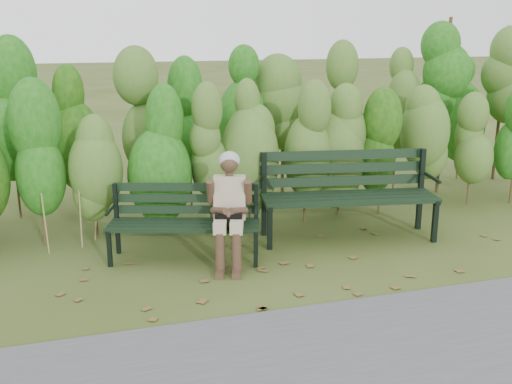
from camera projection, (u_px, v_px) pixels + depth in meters
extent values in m
plane|color=#394614|center=(266.00, 269.00, 6.26)|extent=(80.00, 80.00, 0.00)
cylinder|color=#47381E|center=(51.00, 215.00, 6.76)|extent=(0.03, 0.03, 0.80)
ellipsoid|color=#145C0D|center=(45.00, 160.00, 6.59)|extent=(0.64, 0.64, 1.44)
cylinder|color=#47381E|center=(106.00, 210.00, 6.93)|extent=(0.03, 0.03, 0.80)
ellipsoid|color=#145C0D|center=(102.00, 156.00, 6.76)|extent=(0.64, 0.64, 1.44)
cylinder|color=#47381E|center=(159.00, 206.00, 7.10)|extent=(0.03, 0.03, 0.80)
ellipsoid|color=#145C0D|center=(157.00, 153.00, 6.93)|extent=(0.64, 0.64, 1.44)
cylinder|color=#47381E|center=(209.00, 202.00, 7.27)|extent=(0.03, 0.03, 0.80)
ellipsoid|color=#145C0D|center=(208.00, 150.00, 7.10)|extent=(0.64, 0.64, 1.44)
cylinder|color=#47381E|center=(257.00, 198.00, 7.44)|extent=(0.03, 0.03, 0.80)
ellipsoid|color=#145C0D|center=(258.00, 147.00, 7.27)|extent=(0.64, 0.64, 1.44)
cylinder|color=#47381E|center=(303.00, 194.00, 7.61)|extent=(0.03, 0.03, 0.80)
ellipsoid|color=#145C0D|center=(305.00, 145.00, 7.44)|extent=(0.64, 0.64, 1.44)
cylinder|color=#47381E|center=(347.00, 190.00, 7.78)|extent=(0.03, 0.03, 0.80)
ellipsoid|color=#145C0D|center=(349.00, 142.00, 7.61)|extent=(0.64, 0.64, 1.44)
cylinder|color=#47381E|center=(389.00, 187.00, 7.95)|extent=(0.03, 0.03, 0.80)
ellipsoid|color=#145C0D|center=(392.00, 139.00, 7.78)|extent=(0.64, 0.64, 1.44)
cylinder|color=#47381E|center=(430.00, 184.00, 8.12)|extent=(0.03, 0.03, 0.80)
ellipsoid|color=#145C0D|center=(433.00, 137.00, 7.95)|extent=(0.64, 0.64, 1.44)
cylinder|color=#47381E|center=(468.00, 180.00, 8.29)|extent=(0.03, 0.03, 0.80)
ellipsoid|color=#145C0D|center=(473.00, 135.00, 8.12)|extent=(0.64, 0.64, 1.44)
cylinder|color=#47381E|center=(505.00, 177.00, 8.46)|extent=(0.03, 0.03, 0.80)
ellipsoid|color=#145C0D|center=(510.00, 132.00, 8.29)|extent=(0.64, 0.64, 1.44)
cylinder|color=#47381E|center=(6.00, 184.00, 7.49)|extent=(0.04, 0.04, 1.10)
cylinder|color=#47381E|center=(70.00, 180.00, 7.71)|extent=(0.04, 0.04, 1.10)
ellipsoid|color=#13470F|center=(64.00, 112.00, 7.47)|extent=(0.70, 0.70, 1.98)
cylinder|color=#47381E|center=(130.00, 176.00, 7.92)|extent=(0.04, 0.04, 1.10)
ellipsoid|color=#13470F|center=(127.00, 109.00, 7.69)|extent=(0.70, 0.70, 1.98)
cylinder|color=#47381E|center=(188.00, 172.00, 8.13)|extent=(0.04, 0.04, 1.10)
ellipsoid|color=#13470F|center=(186.00, 107.00, 7.90)|extent=(0.70, 0.70, 1.98)
cylinder|color=#47381E|center=(242.00, 168.00, 8.35)|extent=(0.04, 0.04, 1.10)
ellipsoid|color=#13470F|center=(242.00, 105.00, 8.11)|extent=(0.70, 0.70, 1.98)
cylinder|color=#47381E|center=(294.00, 165.00, 8.56)|extent=(0.04, 0.04, 1.10)
ellipsoid|color=#13470F|center=(295.00, 103.00, 8.33)|extent=(0.70, 0.70, 1.98)
cylinder|color=#47381E|center=(343.00, 161.00, 8.77)|extent=(0.04, 0.04, 1.10)
ellipsoid|color=#13470F|center=(345.00, 101.00, 8.54)|extent=(0.70, 0.70, 1.98)
cylinder|color=#47381E|center=(390.00, 158.00, 8.99)|extent=(0.04, 0.04, 1.10)
ellipsoid|color=#13470F|center=(393.00, 99.00, 8.75)|extent=(0.70, 0.70, 1.98)
cylinder|color=#47381E|center=(434.00, 155.00, 9.20)|extent=(0.04, 0.04, 1.10)
ellipsoid|color=#13470F|center=(439.00, 98.00, 8.97)|extent=(0.70, 0.70, 1.98)
cylinder|color=#47381E|center=(477.00, 152.00, 9.42)|extent=(0.04, 0.04, 1.10)
ellipsoid|color=#13470F|center=(482.00, 96.00, 9.18)|extent=(0.70, 0.70, 1.98)
cube|color=brown|center=(141.00, 272.00, 6.19)|extent=(0.09, 0.11, 0.01)
cube|color=brown|center=(334.00, 307.00, 5.42)|extent=(0.11, 0.11, 0.01)
cube|color=brown|center=(394.00, 226.00, 7.64)|extent=(0.11, 0.11, 0.01)
cube|color=brown|center=(466.00, 229.00, 7.51)|extent=(0.11, 0.11, 0.01)
cube|color=brown|center=(46.00, 288.00, 5.82)|extent=(0.11, 0.11, 0.01)
cube|color=brown|center=(401.00, 294.00, 5.68)|extent=(0.10, 0.11, 0.01)
cube|color=brown|center=(126.00, 296.00, 5.63)|extent=(0.11, 0.11, 0.01)
cube|color=brown|center=(351.00, 300.00, 5.55)|extent=(0.10, 0.11, 0.01)
cube|color=brown|center=(50.00, 333.00, 4.96)|extent=(0.11, 0.10, 0.01)
cube|color=brown|center=(79.00, 315.00, 5.26)|extent=(0.11, 0.11, 0.01)
cube|color=brown|center=(257.00, 298.00, 5.60)|extent=(0.10, 0.09, 0.01)
cube|color=brown|center=(217.00, 270.00, 6.24)|extent=(0.08, 0.10, 0.01)
cube|color=brown|center=(244.00, 263.00, 6.41)|extent=(0.11, 0.09, 0.01)
cube|color=brown|center=(70.00, 291.00, 5.74)|extent=(0.11, 0.11, 0.01)
cube|color=brown|center=(372.00, 245.00, 6.94)|extent=(0.11, 0.11, 0.01)
cube|color=brown|center=(438.00, 279.00, 6.02)|extent=(0.09, 0.08, 0.01)
cube|color=brown|center=(33.00, 295.00, 5.66)|extent=(0.10, 0.09, 0.01)
cube|color=brown|center=(432.00, 231.00, 7.44)|extent=(0.09, 0.08, 0.01)
cube|color=brown|center=(360.00, 252.00, 6.74)|extent=(0.11, 0.11, 0.01)
cube|color=brown|center=(209.00, 320.00, 5.18)|extent=(0.10, 0.11, 0.01)
cube|color=brown|center=(217.00, 306.00, 5.44)|extent=(0.11, 0.11, 0.01)
cube|color=brown|center=(262.00, 305.00, 5.46)|extent=(0.07, 0.09, 0.01)
cube|color=brown|center=(29.00, 340.00, 4.84)|extent=(0.11, 0.11, 0.01)
cube|color=brown|center=(422.00, 237.00, 7.22)|extent=(0.11, 0.11, 0.01)
cube|color=brown|center=(158.00, 273.00, 6.17)|extent=(0.08, 0.09, 0.01)
cube|color=brown|center=(361.00, 247.00, 6.88)|extent=(0.09, 0.10, 0.01)
cube|color=brown|center=(446.00, 235.00, 7.30)|extent=(0.11, 0.10, 0.01)
cube|color=brown|center=(479.00, 294.00, 5.67)|extent=(0.11, 0.11, 0.01)
cube|color=brown|center=(222.00, 254.00, 6.68)|extent=(0.11, 0.11, 0.01)
cube|color=brown|center=(74.00, 302.00, 5.51)|extent=(0.09, 0.10, 0.01)
cube|color=brown|center=(435.00, 267.00, 6.33)|extent=(0.11, 0.11, 0.01)
cube|color=brown|center=(427.00, 232.00, 7.39)|extent=(0.07, 0.09, 0.01)
cube|color=brown|center=(490.00, 253.00, 6.70)|extent=(0.08, 0.10, 0.01)
cube|color=brown|center=(237.00, 296.00, 5.63)|extent=(0.09, 0.11, 0.01)
cube|color=brown|center=(363.00, 232.00, 7.41)|extent=(0.10, 0.11, 0.01)
cube|color=black|center=(182.00, 230.00, 6.24)|extent=(1.57, 0.57, 0.04)
cube|color=black|center=(183.00, 227.00, 6.35)|extent=(1.57, 0.57, 0.04)
cube|color=black|center=(185.00, 223.00, 6.46)|extent=(1.57, 0.57, 0.04)
cube|color=black|center=(186.00, 220.00, 6.57)|extent=(1.57, 0.57, 0.04)
cube|color=black|center=(187.00, 209.00, 6.62)|extent=(1.56, 0.53, 0.09)
cube|color=black|center=(186.00, 198.00, 6.60)|extent=(1.56, 0.53, 0.09)
cube|color=black|center=(186.00, 187.00, 6.58)|extent=(1.56, 0.53, 0.09)
cube|color=black|center=(109.00, 249.00, 6.29)|extent=(0.06, 0.06, 0.40)
cube|color=black|center=(117.00, 219.00, 6.61)|extent=(0.06, 0.06, 0.81)
cube|color=black|center=(112.00, 226.00, 6.42)|extent=(0.18, 0.44, 0.04)
cylinder|color=black|center=(110.00, 210.00, 6.32)|extent=(0.13, 0.33, 0.03)
cube|color=black|center=(256.00, 249.00, 6.28)|extent=(0.06, 0.06, 0.40)
cube|color=black|center=(256.00, 219.00, 6.59)|extent=(0.06, 0.06, 0.81)
cube|color=black|center=(256.00, 227.00, 6.40)|extent=(0.18, 0.44, 0.04)
cylinder|color=black|center=(256.00, 211.00, 6.31)|extent=(0.13, 0.33, 0.03)
cube|color=black|center=(354.00, 203.00, 6.83)|extent=(2.04, 0.47, 0.05)
cube|color=black|center=(351.00, 199.00, 6.97)|extent=(2.04, 0.47, 0.05)
cube|color=black|center=(348.00, 196.00, 7.10)|extent=(2.04, 0.47, 0.05)
cube|color=black|center=(345.00, 193.00, 7.24)|extent=(2.04, 0.47, 0.05)
cube|color=black|center=(343.00, 181.00, 7.31)|extent=(2.03, 0.41, 0.12)
cube|color=black|center=(343.00, 168.00, 7.28)|extent=(2.03, 0.41, 0.12)
cube|color=black|center=(343.00, 155.00, 7.26)|extent=(2.03, 0.41, 0.12)
cube|color=black|center=(270.00, 228.00, 6.77)|extent=(0.07, 0.07, 0.51)
cube|color=black|center=(264.00, 195.00, 7.17)|extent=(0.07, 0.07, 1.02)
cube|color=black|center=(267.00, 202.00, 6.93)|extent=(0.15, 0.57, 0.05)
cylinder|color=black|center=(268.00, 183.00, 6.81)|extent=(0.11, 0.43, 0.04)
cube|color=black|center=(435.00, 221.00, 7.00)|extent=(0.07, 0.07, 0.51)
cube|color=black|center=(421.00, 189.00, 7.40)|extent=(0.07, 0.07, 1.02)
cube|color=black|center=(429.00, 197.00, 7.16)|extent=(0.15, 0.57, 0.05)
cylinder|color=black|center=(432.00, 178.00, 7.03)|extent=(0.11, 0.43, 0.04)
cube|color=#BBB092|center=(221.00, 224.00, 6.19)|extent=(0.24, 0.41, 0.12)
cube|color=#BBB092|center=(237.00, 224.00, 6.19)|extent=(0.24, 0.41, 0.12)
cylinder|color=#463021|center=(220.00, 253.00, 6.11)|extent=(0.13, 0.13, 0.44)
cylinder|color=#463021|center=(236.00, 253.00, 6.10)|extent=(0.13, 0.13, 0.44)
cube|color=#463021|center=(220.00, 274.00, 6.09)|extent=(0.14, 0.20, 0.06)
cube|color=#463021|center=(236.00, 274.00, 6.08)|extent=(0.14, 0.20, 0.06)
cube|color=#BBB092|center=(230.00, 197.00, 6.37)|extent=(0.39, 0.32, 0.48)
cylinder|color=#463021|center=(229.00, 175.00, 6.29)|extent=(0.08, 0.08, 0.09)
sphere|color=#463021|center=(229.00, 163.00, 6.25)|extent=(0.20, 0.20, 0.20)
ellipsoid|color=gray|center=(229.00, 161.00, 6.26)|extent=(0.23, 0.21, 0.20)
cylinder|color=#463021|center=(211.00, 192.00, 6.28)|extent=(0.14, 0.21, 0.29)
cylinder|color=#463021|center=(248.00, 192.00, 6.28)|extent=(0.14, 0.21, 0.29)
cylinder|color=#463021|center=(219.00, 211.00, 6.21)|extent=(0.16, 0.26, 0.12)
cylinder|color=#463021|center=(238.00, 211.00, 6.21)|extent=(0.25, 0.21, 0.12)
sphere|color=#463021|center=(229.00, 214.00, 6.16)|extent=(0.10, 0.10, 0.10)
cube|color=black|center=(229.00, 220.00, 6.19)|extent=(0.30, 0.19, 0.15)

